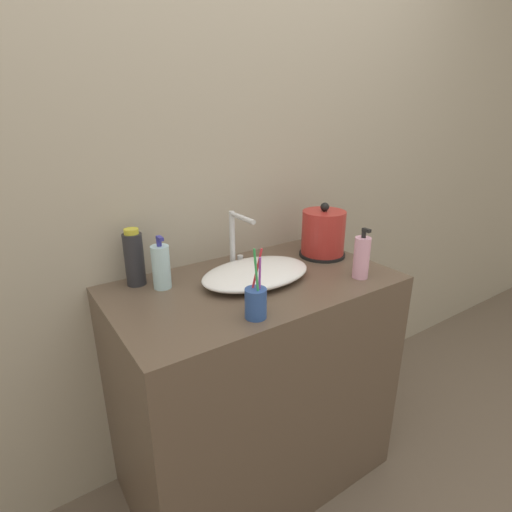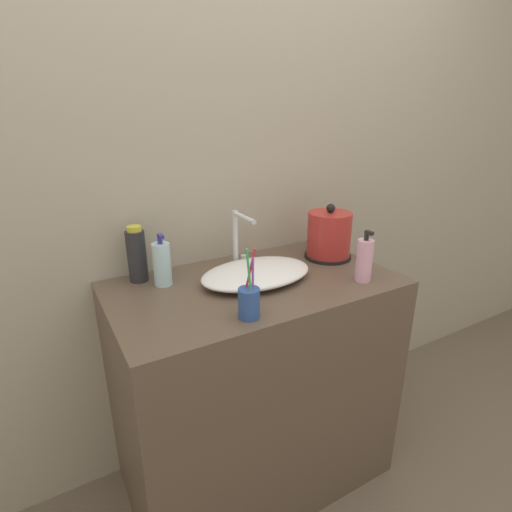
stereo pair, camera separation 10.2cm
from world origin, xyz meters
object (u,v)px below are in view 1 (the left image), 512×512
object	(u,v)px
electric_kettle	(323,235)
shampoo_bottle	(134,258)
toothbrush_cup	(256,302)
lotion_bottle	(362,257)
faucet	(236,237)
mouthwash_bottle	(161,267)

from	to	relation	value
electric_kettle	shampoo_bottle	world-z (taller)	electric_kettle
toothbrush_cup	lotion_bottle	size ratio (longest dim) A/B	1.17
faucet	electric_kettle	distance (m)	0.39
faucet	toothbrush_cup	size ratio (longest dim) A/B	1.01
electric_kettle	faucet	bearing A→B (deg)	167.46
faucet	lotion_bottle	distance (m)	0.48
electric_kettle	lotion_bottle	world-z (taller)	electric_kettle
electric_kettle	mouthwash_bottle	world-z (taller)	electric_kettle
lotion_bottle	shampoo_bottle	distance (m)	0.81
shampoo_bottle	mouthwash_bottle	distance (m)	0.11
lotion_bottle	toothbrush_cup	bearing A→B (deg)	-176.02
mouthwash_bottle	toothbrush_cup	bearing A→B (deg)	-67.46
shampoo_bottle	lotion_bottle	bearing A→B (deg)	-29.91
faucet	toothbrush_cup	bearing A→B (deg)	-113.31
toothbrush_cup	shampoo_bottle	distance (m)	0.49
faucet	lotion_bottle	xyz separation A→B (m)	(0.33, -0.34, -0.05)
electric_kettle	mouthwash_bottle	bearing A→B (deg)	173.94
shampoo_bottle	faucet	bearing A→B (deg)	-10.42
faucet	electric_kettle	xyz separation A→B (m)	(0.38, -0.08, -0.04)
toothbrush_cup	mouthwash_bottle	size ratio (longest dim) A/B	1.18
faucet	toothbrush_cup	world-z (taller)	faucet
shampoo_bottle	mouthwash_bottle	size ratio (longest dim) A/B	1.08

